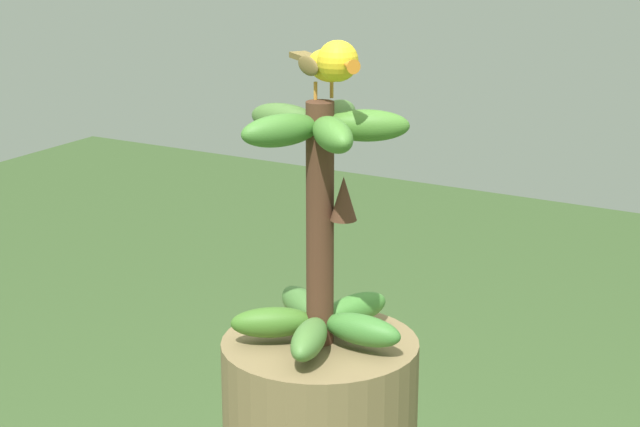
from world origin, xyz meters
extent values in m
cylinder|color=#4C2D1E|center=(0.00, 0.00, 1.09)|extent=(0.04, 0.04, 0.34)
ellipsoid|color=#407F31|center=(0.06, -0.02, 0.95)|extent=(0.12, 0.08, 0.04)
ellipsoid|color=#427032|center=(0.04, 0.05, 0.95)|extent=(0.10, 0.12, 0.04)
ellipsoid|color=#3F6F25|center=(-0.04, 0.05, 0.95)|extent=(0.10, 0.12, 0.04)
ellipsoid|color=#497735|center=(-0.06, -0.02, 0.95)|extent=(0.12, 0.08, 0.04)
ellipsoid|color=#3D7831|center=(0.00, -0.07, 0.95)|extent=(0.04, 0.12, 0.04)
ellipsoid|color=#456B30|center=(0.01, 0.06, 1.23)|extent=(0.06, 0.12, 0.04)
ellipsoid|color=#3F752D|center=(-0.05, 0.03, 1.23)|extent=(0.12, 0.09, 0.04)
ellipsoid|color=#467D30|center=(-0.04, -0.04, 1.23)|extent=(0.11, 0.11, 0.04)
ellipsoid|color=#457A2C|center=(0.03, -0.05, 1.23)|extent=(0.09, 0.12, 0.04)
ellipsoid|color=#476F32|center=(0.06, 0.01, 1.23)|extent=(0.12, 0.06, 0.04)
cone|color=#4C2D1E|center=(0.00, -0.04, 1.13)|extent=(0.04, 0.04, 0.06)
cylinder|color=#C68933|center=(0.01, 0.01, 1.27)|extent=(0.01, 0.01, 0.02)
cylinder|color=#C68933|center=(0.03, 0.00, 1.27)|extent=(0.01, 0.00, 0.02)
ellipsoid|color=yellow|center=(0.02, 0.00, 1.30)|extent=(0.09, 0.10, 0.04)
ellipsoid|color=brown|center=(0.01, 0.02, 1.30)|extent=(0.05, 0.06, 0.03)
ellipsoid|color=brown|center=(0.04, 0.00, 1.30)|extent=(0.05, 0.06, 0.03)
cube|color=brown|center=(0.06, 0.06, 1.30)|extent=(0.05, 0.06, 0.01)
sphere|color=yellow|center=(0.00, -0.03, 1.31)|extent=(0.05, 0.05, 0.05)
sphere|color=black|center=(0.01, -0.04, 1.32)|extent=(0.01, 0.01, 0.01)
cone|color=orange|center=(-0.02, -0.05, 1.31)|extent=(0.03, 0.04, 0.02)
camera|label=1|loc=(-1.22, -0.70, 1.52)|focal=60.83mm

